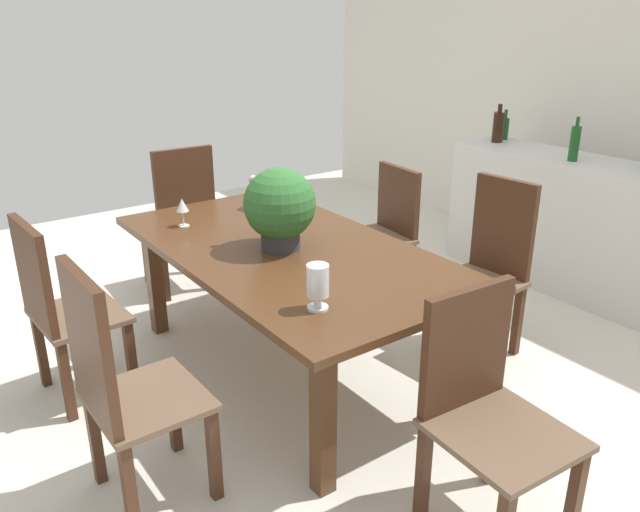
{
  "coord_description": "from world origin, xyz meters",
  "views": [
    {
      "loc": [
        2.58,
        -1.95,
        1.89
      ],
      "look_at": [
        0.08,
        -0.14,
        0.67
      ],
      "focal_mm": 35.68,
      "sensor_mm": 36.0,
      "label": 1
    }
  ],
  "objects_px": {
    "crystal_vase_left": "(293,195)",
    "crystal_vase_center_near": "(318,283)",
    "chair_near_left": "(57,303)",
    "flower_centerpiece": "(280,207)",
    "wine_bottle_clear": "(504,128)",
    "chair_far_right": "(490,262)",
    "chair_far_left": "(384,227)",
    "chair_foot_end": "(484,402)",
    "chair_near_right": "(119,381)",
    "wine_bottle_green": "(498,127)",
    "kitchen_counter": "(562,221)",
    "crystal_vase_right": "(264,191)",
    "chair_head_end": "(182,215)",
    "dining_table": "(288,262)",
    "wine_bottle_dark": "(575,143)",
    "wine_glass": "(182,206)"
  },
  "relations": [
    {
      "from": "chair_far_left",
      "to": "crystal_vase_left",
      "type": "distance_m",
      "value": 0.76
    },
    {
      "from": "chair_far_right",
      "to": "flower_centerpiece",
      "type": "distance_m",
      "value": 1.26
    },
    {
      "from": "flower_centerpiece",
      "to": "kitchen_counter",
      "type": "bearing_deg",
      "value": 87.22
    },
    {
      "from": "flower_centerpiece",
      "to": "wine_bottle_clear",
      "type": "distance_m",
      "value": 2.51
    },
    {
      "from": "crystal_vase_left",
      "to": "crystal_vase_right",
      "type": "relative_size",
      "value": 0.87
    },
    {
      "from": "chair_near_left",
      "to": "flower_centerpiece",
      "type": "bearing_deg",
      "value": -116.56
    },
    {
      "from": "chair_near_left",
      "to": "wine_bottle_clear",
      "type": "relative_size",
      "value": 4.21
    },
    {
      "from": "chair_foot_end",
      "to": "wine_bottle_green",
      "type": "bearing_deg",
      "value": 43.0
    },
    {
      "from": "crystal_vase_left",
      "to": "chair_head_end",
      "type": "bearing_deg",
      "value": -154.62
    },
    {
      "from": "chair_foot_end",
      "to": "chair_far_right",
      "type": "bearing_deg",
      "value": 42.92
    },
    {
      "from": "kitchen_counter",
      "to": "chair_far_left",
      "type": "bearing_deg",
      "value": -114.51
    },
    {
      "from": "crystal_vase_left",
      "to": "chair_far_left",
      "type": "bearing_deg",
      "value": 84.36
    },
    {
      "from": "wine_bottle_clear",
      "to": "flower_centerpiece",
      "type": "bearing_deg",
      "value": -76.51
    },
    {
      "from": "kitchen_counter",
      "to": "wine_bottle_clear",
      "type": "bearing_deg",
      "value": 168.25
    },
    {
      "from": "crystal_vase_center_near",
      "to": "kitchen_counter",
      "type": "bearing_deg",
      "value": 102.63
    },
    {
      "from": "kitchen_counter",
      "to": "wine_bottle_clear",
      "type": "xyz_separation_m",
      "value": [
        -0.7,
        0.14,
        0.55
      ]
    },
    {
      "from": "chair_near_right",
      "to": "wine_bottle_green",
      "type": "xyz_separation_m",
      "value": [
        -1.01,
        3.34,
        0.48
      ]
    },
    {
      "from": "chair_near_left",
      "to": "kitchen_counter",
      "type": "height_order",
      "value": "chair_near_left"
    },
    {
      "from": "dining_table",
      "to": "flower_centerpiece",
      "type": "bearing_deg",
      "value": -107.04
    },
    {
      "from": "chair_foot_end",
      "to": "wine_bottle_dark",
      "type": "relative_size",
      "value": 3.21
    },
    {
      "from": "wine_glass",
      "to": "flower_centerpiece",
      "type": "bearing_deg",
      "value": 22.42
    },
    {
      "from": "crystal_vase_right",
      "to": "kitchen_counter",
      "type": "relative_size",
      "value": 0.11
    },
    {
      "from": "dining_table",
      "to": "wine_bottle_dark",
      "type": "height_order",
      "value": "wine_bottle_dark"
    },
    {
      "from": "chair_near_right",
      "to": "kitchen_counter",
      "type": "distance_m",
      "value": 3.35
    },
    {
      "from": "flower_centerpiece",
      "to": "wine_bottle_clear",
      "type": "bearing_deg",
      "value": 103.49
    },
    {
      "from": "crystal_vase_left",
      "to": "crystal_vase_center_near",
      "type": "relative_size",
      "value": 0.8
    },
    {
      "from": "chair_far_left",
      "to": "crystal_vase_right",
      "type": "xyz_separation_m",
      "value": [
        -0.21,
        -0.8,
        0.33
      ]
    },
    {
      "from": "chair_head_end",
      "to": "kitchen_counter",
      "type": "height_order",
      "value": "chair_head_end"
    },
    {
      "from": "kitchen_counter",
      "to": "crystal_vase_left",
      "type": "bearing_deg",
      "value": -108.07
    },
    {
      "from": "flower_centerpiece",
      "to": "crystal_vase_center_near",
      "type": "relative_size",
      "value": 2.16
    },
    {
      "from": "chair_foot_end",
      "to": "wine_bottle_dark",
      "type": "xyz_separation_m",
      "value": [
        -1.16,
        2.17,
        0.52
      ]
    },
    {
      "from": "flower_centerpiece",
      "to": "kitchen_counter",
      "type": "height_order",
      "value": "flower_centerpiece"
    },
    {
      "from": "chair_near_left",
      "to": "wine_glass",
      "type": "relative_size",
      "value": 6.0
    },
    {
      "from": "crystal_vase_center_near",
      "to": "wine_bottle_dark",
      "type": "bearing_deg",
      "value": 101.65
    },
    {
      "from": "chair_foot_end",
      "to": "wine_bottle_green",
      "type": "xyz_separation_m",
      "value": [
        -1.87,
        2.26,
        0.52
      ]
    },
    {
      "from": "dining_table",
      "to": "chair_far_left",
      "type": "bearing_deg",
      "value": 112.87
    },
    {
      "from": "chair_far_left",
      "to": "crystal_vase_center_near",
      "type": "bearing_deg",
      "value": -45.48
    },
    {
      "from": "kitchen_counter",
      "to": "wine_bottle_clear",
      "type": "relative_size",
      "value": 7.26
    },
    {
      "from": "chair_near_left",
      "to": "chair_near_right",
      "type": "bearing_deg",
      "value": 176.03
    },
    {
      "from": "chair_far_left",
      "to": "chair_near_right",
      "type": "bearing_deg",
      "value": -62.12
    },
    {
      "from": "wine_bottle_green",
      "to": "crystal_vase_right",
      "type": "bearing_deg",
      "value": -93.1
    },
    {
      "from": "chair_far_right",
      "to": "chair_far_left",
      "type": "distance_m",
      "value": 0.89
    },
    {
      "from": "chair_near_right",
      "to": "crystal_vase_left",
      "type": "height_order",
      "value": "chair_near_right"
    },
    {
      "from": "chair_foot_end",
      "to": "chair_near_right",
      "type": "height_order",
      "value": "chair_near_right"
    },
    {
      "from": "flower_centerpiece",
      "to": "wine_bottle_clear",
      "type": "xyz_separation_m",
      "value": [
        -0.59,
        2.44,
        0.06
      ]
    },
    {
      "from": "dining_table",
      "to": "chair_foot_end",
      "type": "xyz_separation_m",
      "value": [
        1.32,
        0.01,
        -0.13
      ]
    },
    {
      "from": "chair_near_right",
      "to": "crystal_vase_right",
      "type": "relative_size",
      "value": 5.78
    },
    {
      "from": "wine_glass",
      "to": "crystal_vase_left",
      "type": "bearing_deg",
      "value": 80.25
    },
    {
      "from": "crystal_vase_right",
      "to": "wine_bottle_clear",
      "type": "relative_size",
      "value": 0.78
    },
    {
      "from": "chair_far_right",
      "to": "kitchen_counter",
      "type": "distance_m",
      "value": 1.24
    }
  ]
}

